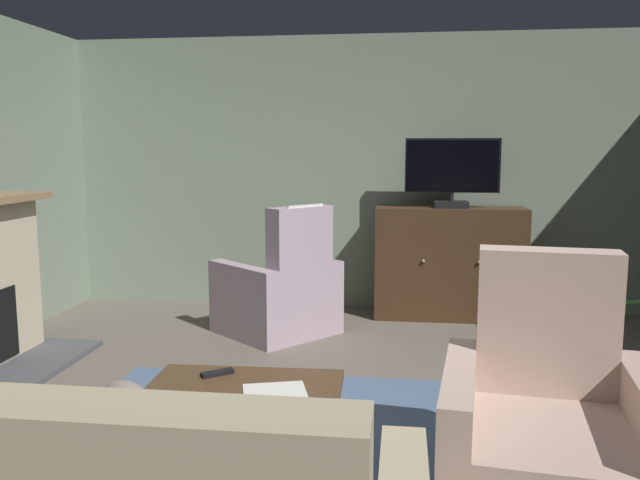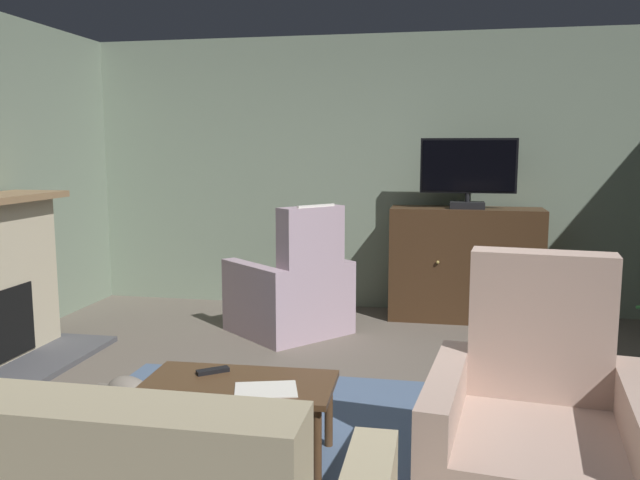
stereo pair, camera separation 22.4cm
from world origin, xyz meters
The scene contains 11 objects.
ground_plane centered at (0.00, 0.00, -0.02)m, with size 6.58×6.46×0.04m, color #665B51.
wall_back centered at (0.00, 2.98, 1.33)m, with size 6.58×0.10×2.65m, color gray.
rug_central centered at (-0.28, 0.05, 0.01)m, with size 2.65×1.67×0.01m, color slate.
tv_cabinet centered at (0.72, 2.63, 0.50)m, with size 1.37×0.47×1.04m.
television centered at (0.72, 2.58, 1.38)m, with size 0.85×0.20×0.63m.
coffee_table centered at (-0.48, -0.38, 0.36)m, with size 0.98×0.52×0.41m.
tv_remote centered at (-0.66, -0.28, 0.43)m, with size 0.17×0.05×0.02m, color black.
folded_newspaper centered at (-0.32, -0.47, 0.42)m, with size 0.30×0.22×0.01m, color silver.
armchair_facing_sofa centered at (0.92, -0.69, 0.34)m, with size 0.99×1.01×1.12m.
armchair_in_far_corner centered at (-0.74, 1.90, 0.35)m, with size 1.17×1.17×1.13m.
cat centered at (-1.31, 0.09, 0.11)m, with size 0.61×0.42×0.22m.
Camera 1 is at (0.28, -3.40, 1.58)m, focal length 36.27 mm.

